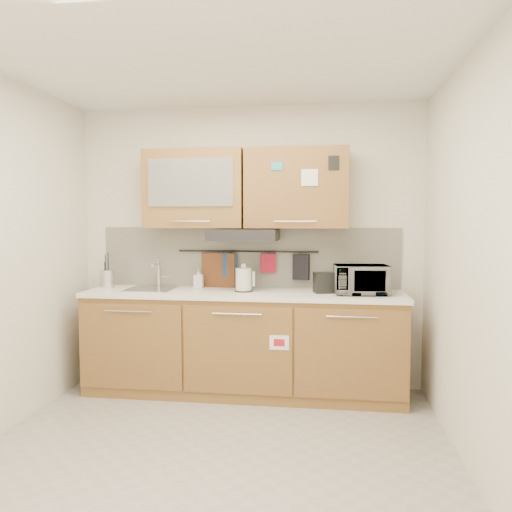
% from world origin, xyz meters
% --- Properties ---
extents(floor, '(3.20, 3.20, 0.00)m').
position_xyz_m(floor, '(0.00, 0.00, 0.00)').
color(floor, '#9E9993').
rests_on(floor, ground).
extents(ceiling, '(3.20, 3.20, 0.00)m').
position_xyz_m(ceiling, '(0.00, 0.00, 2.60)').
color(ceiling, white).
rests_on(ceiling, wall_back).
extents(wall_back, '(3.20, 0.00, 3.20)m').
position_xyz_m(wall_back, '(0.00, 1.50, 1.30)').
color(wall_back, silver).
rests_on(wall_back, ground).
extents(wall_right, '(0.00, 3.00, 3.00)m').
position_xyz_m(wall_right, '(1.60, 0.00, 1.30)').
color(wall_right, silver).
rests_on(wall_right, ground).
extents(base_cabinet, '(2.80, 0.64, 0.88)m').
position_xyz_m(base_cabinet, '(0.00, 1.19, 0.41)').
color(base_cabinet, olive).
rests_on(base_cabinet, floor).
extents(countertop, '(2.82, 0.62, 0.04)m').
position_xyz_m(countertop, '(0.00, 1.19, 0.90)').
color(countertop, white).
rests_on(countertop, base_cabinet).
extents(backsplash, '(2.80, 0.02, 0.56)m').
position_xyz_m(backsplash, '(0.00, 1.49, 1.20)').
color(backsplash, silver).
rests_on(backsplash, countertop).
extents(upper_cabinets, '(1.82, 0.37, 0.70)m').
position_xyz_m(upper_cabinets, '(-0.00, 1.32, 1.83)').
color(upper_cabinets, olive).
rests_on(upper_cabinets, wall_back).
extents(range_hood, '(0.60, 0.46, 0.10)m').
position_xyz_m(range_hood, '(0.00, 1.25, 1.42)').
color(range_hood, black).
rests_on(range_hood, upper_cabinets).
extents(sink, '(0.42, 0.40, 0.26)m').
position_xyz_m(sink, '(-0.85, 1.21, 0.92)').
color(sink, silver).
rests_on(sink, countertop).
extents(utensil_rail, '(1.30, 0.02, 0.02)m').
position_xyz_m(utensil_rail, '(0.00, 1.45, 1.26)').
color(utensil_rail, black).
rests_on(utensil_rail, backsplash).
extents(utensil_crock, '(0.13, 0.13, 0.33)m').
position_xyz_m(utensil_crock, '(-1.30, 1.28, 1.00)').
color(utensil_crock, silver).
rests_on(utensil_crock, countertop).
extents(kettle, '(0.18, 0.16, 0.25)m').
position_xyz_m(kettle, '(0.01, 1.19, 1.02)').
color(kettle, silver).
rests_on(kettle, countertop).
extents(toaster, '(0.26, 0.19, 0.18)m').
position_xyz_m(toaster, '(0.74, 1.22, 1.01)').
color(toaster, black).
rests_on(toaster, countertop).
extents(microwave, '(0.48, 0.35, 0.25)m').
position_xyz_m(microwave, '(1.02, 1.17, 1.04)').
color(microwave, '#999999').
rests_on(microwave, countertop).
extents(soap_bottle, '(0.09, 0.09, 0.18)m').
position_xyz_m(soap_bottle, '(-0.45, 1.36, 1.01)').
color(soap_bottle, '#999999').
rests_on(soap_bottle, countertop).
extents(cutting_board, '(0.32, 0.07, 0.40)m').
position_xyz_m(cutting_board, '(-0.28, 1.44, 1.04)').
color(cutting_board, brown).
rests_on(cutting_board, utensil_rail).
extents(oven_mitt, '(0.13, 0.07, 0.22)m').
position_xyz_m(oven_mitt, '(-0.17, 1.44, 1.13)').
color(oven_mitt, navy).
rests_on(oven_mitt, utensil_rail).
extents(dark_pouch, '(0.16, 0.08, 0.24)m').
position_xyz_m(dark_pouch, '(0.50, 1.44, 1.12)').
color(dark_pouch, black).
rests_on(dark_pouch, utensil_rail).
extents(pot_holder, '(0.14, 0.06, 0.17)m').
position_xyz_m(pot_holder, '(0.20, 1.44, 1.15)').
color(pot_holder, '#AC172F').
rests_on(pot_holder, utensil_rail).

